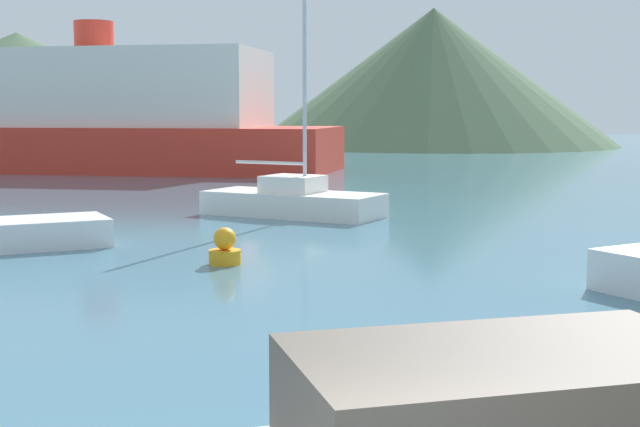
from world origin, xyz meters
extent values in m
cube|color=brown|center=(1.32, 2.22, 1.16)|extent=(3.48, 2.46, 0.82)
cube|color=white|center=(0.24, 23.80, 0.37)|extent=(5.93, 4.77, 0.74)
cube|color=white|center=(0.24, 23.80, 1.00)|extent=(2.23, 2.17, 0.52)
cylinder|color=#BCBCC1|center=(0.60, 23.59, 4.40)|extent=(0.12, 0.12, 7.30)
cylinder|color=#BCBCC1|center=(-0.48, 24.24, 1.64)|extent=(2.21, 1.39, 0.10)
cube|color=red|center=(-10.16, 46.34, 1.20)|extent=(27.81, 14.71, 2.40)
cube|color=silver|center=(-10.16, 46.34, 4.48)|extent=(19.78, 11.55, 4.16)
cylinder|color=red|center=(-10.16, 46.34, 7.36)|extent=(2.15, 2.15, 1.60)
cylinder|color=orange|center=(-1.42, 15.01, 0.16)|extent=(0.69, 0.69, 0.31)
sphere|color=orange|center=(-1.42, 15.01, 0.55)|extent=(0.49, 0.49, 0.49)
cone|color=#4C6647|center=(-22.27, 74.80, 4.98)|extent=(45.13, 45.13, 9.97)
cone|color=#4C6647|center=(14.90, 81.03, 6.48)|extent=(34.75, 34.75, 12.95)
camera|label=1|loc=(-0.39, -3.91, 3.27)|focal=50.00mm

